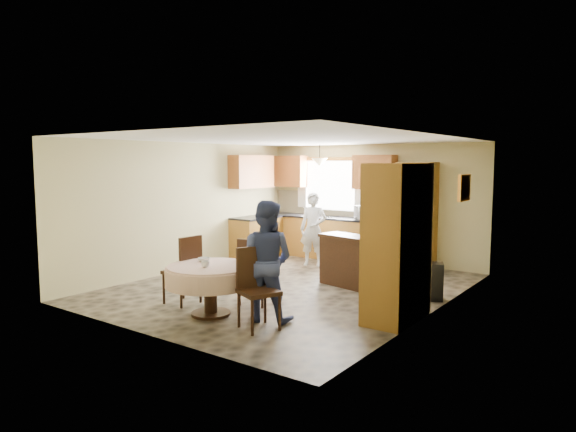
{
  "coord_description": "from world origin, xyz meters",
  "views": [
    {
      "loc": [
        5.0,
        -6.95,
        2.12
      ],
      "look_at": [
        -0.25,
        0.3,
        1.18
      ],
      "focal_mm": 32.0,
      "sensor_mm": 36.0,
      "label": 1
    }
  ],
  "objects_px": {
    "chair_back": "(254,268)",
    "cupboard": "(398,243)",
    "person_sink": "(313,229)",
    "oven_tower": "(416,216)",
    "dining_table": "(210,276)",
    "chair_left": "(186,267)",
    "person_dining": "(266,261)",
    "sideboard": "(351,263)",
    "chair_right": "(256,284)"
  },
  "relations": [
    {
      "from": "dining_table",
      "to": "chair_back",
      "type": "xyz_separation_m",
      "value": [
        0.17,
        0.73,
        0.01
      ]
    },
    {
      "from": "cupboard",
      "to": "person_dining",
      "type": "xyz_separation_m",
      "value": [
        -1.42,
        -1.04,
        -0.24
      ]
    },
    {
      "from": "chair_back",
      "to": "person_dining",
      "type": "bearing_deg",
      "value": 128.98
    },
    {
      "from": "sideboard",
      "to": "chair_left",
      "type": "distance_m",
      "value": 2.84
    },
    {
      "from": "chair_left",
      "to": "chair_back",
      "type": "bearing_deg",
      "value": 123.64
    },
    {
      "from": "chair_right",
      "to": "person_sink",
      "type": "bearing_deg",
      "value": 46.18
    },
    {
      "from": "oven_tower",
      "to": "person_dining",
      "type": "height_order",
      "value": "oven_tower"
    },
    {
      "from": "chair_left",
      "to": "person_dining",
      "type": "relative_size",
      "value": 0.64
    },
    {
      "from": "cupboard",
      "to": "chair_left",
      "type": "height_order",
      "value": "cupboard"
    },
    {
      "from": "chair_back",
      "to": "person_sink",
      "type": "relative_size",
      "value": 0.67
    },
    {
      "from": "chair_back",
      "to": "chair_left",
      "type": "bearing_deg",
      "value": 19.76
    },
    {
      "from": "person_sink",
      "to": "chair_back",
      "type": "bearing_deg",
      "value": -92.38
    },
    {
      "from": "chair_right",
      "to": "person_dining",
      "type": "relative_size",
      "value": 0.64
    },
    {
      "from": "sideboard",
      "to": "chair_right",
      "type": "height_order",
      "value": "chair_right"
    },
    {
      "from": "sideboard",
      "to": "chair_right",
      "type": "distance_m",
      "value": 2.65
    },
    {
      "from": "person_dining",
      "to": "person_sink",
      "type": "bearing_deg",
      "value": -82.94
    },
    {
      "from": "cupboard",
      "to": "chair_right",
      "type": "height_order",
      "value": "cupboard"
    },
    {
      "from": "chair_right",
      "to": "person_dining",
      "type": "bearing_deg",
      "value": 39.04
    },
    {
      "from": "oven_tower",
      "to": "chair_left",
      "type": "relative_size",
      "value": 2.05
    },
    {
      "from": "sideboard",
      "to": "dining_table",
      "type": "distance_m",
      "value": 2.72
    },
    {
      "from": "chair_left",
      "to": "chair_right",
      "type": "distance_m",
      "value": 1.55
    },
    {
      "from": "oven_tower",
      "to": "cupboard",
      "type": "height_order",
      "value": "oven_tower"
    },
    {
      "from": "dining_table",
      "to": "person_sink",
      "type": "distance_m",
      "value": 3.82
    },
    {
      "from": "chair_back",
      "to": "person_sink",
      "type": "distance_m",
      "value": 3.14
    },
    {
      "from": "chair_back",
      "to": "sideboard",
      "type": "bearing_deg",
      "value": -121.05
    },
    {
      "from": "oven_tower",
      "to": "chair_right",
      "type": "bearing_deg",
      "value": -93.2
    },
    {
      "from": "sideboard",
      "to": "chair_back",
      "type": "height_order",
      "value": "chair_back"
    },
    {
      "from": "oven_tower",
      "to": "chair_right",
      "type": "xyz_separation_m",
      "value": [
        -0.26,
        -4.67,
        -0.49
      ]
    },
    {
      "from": "dining_table",
      "to": "chair_back",
      "type": "relative_size",
      "value": 1.23
    },
    {
      "from": "sideboard",
      "to": "person_dining",
      "type": "distance_m",
      "value": 2.36
    },
    {
      "from": "chair_back",
      "to": "cupboard",
      "type": "bearing_deg",
      "value": -176.95
    },
    {
      "from": "chair_left",
      "to": "person_sink",
      "type": "distance_m",
      "value": 3.56
    },
    {
      "from": "sideboard",
      "to": "dining_table",
      "type": "height_order",
      "value": "sideboard"
    },
    {
      "from": "cupboard",
      "to": "chair_back",
      "type": "bearing_deg",
      "value": -163.92
    },
    {
      "from": "sideboard",
      "to": "chair_back",
      "type": "bearing_deg",
      "value": -95.77
    },
    {
      "from": "chair_back",
      "to": "oven_tower",
      "type": "bearing_deg",
      "value": -116.57
    },
    {
      "from": "chair_left",
      "to": "person_dining",
      "type": "bearing_deg",
      "value": 94.59
    },
    {
      "from": "oven_tower",
      "to": "chair_back",
      "type": "relative_size",
      "value": 2.11
    },
    {
      "from": "chair_right",
      "to": "person_sink",
      "type": "relative_size",
      "value": 0.69
    },
    {
      "from": "cupboard",
      "to": "dining_table",
      "type": "distance_m",
      "value": 2.6
    },
    {
      "from": "chair_back",
      "to": "person_dining",
      "type": "height_order",
      "value": "person_dining"
    },
    {
      "from": "dining_table",
      "to": "person_dining",
      "type": "distance_m",
      "value": 0.85
    },
    {
      "from": "sideboard",
      "to": "cupboard",
      "type": "distance_m",
      "value": 2.01
    },
    {
      "from": "oven_tower",
      "to": "dining_table",
      "type": "height_order",
      "value": "oven_tower"
    },
    {
      "from": "dining_table",
      "to": "person_dining",
      "type": "height_order",
      "value": "person_dining"
    },
    {
      "from": "chair_left",
      "to": "person_dining",
      "type": "xyz_separation_m",
      "value": [
        1.45,
        0.09,
        0.24
      ]
    },
    {
      "from": "cupboard",
      "to": "person_dining",
      "type": "bearing_deg",
      "value": -143.82
    },
    {
      "from": "person_dining",
      "to": "sideboard",
      "type": "bearing_deg",
      "value": -106.83
    },
    {
      "from": "oven_tower",
      "to": "chair_left",
      "type": "height_order",
      "value": "oven_tower"
    },
    {
      "from": "oven_tower",
      "to": "sideboard",
      "type": "relative_size",
      "value": 1.84
    }
  ]
}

